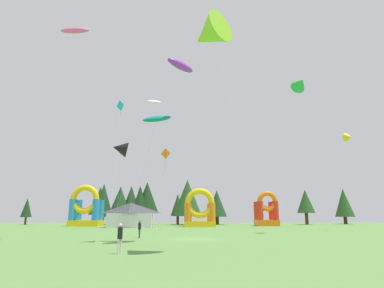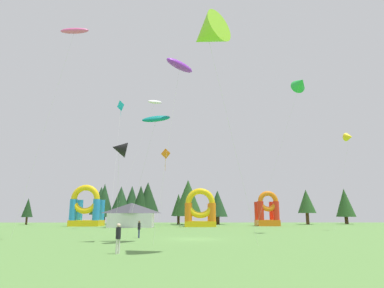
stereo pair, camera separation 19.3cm
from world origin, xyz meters
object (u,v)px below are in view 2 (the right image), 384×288
at_px(kite_orange_diamond, 165,155).
at_px(kite_green_delta, 300,83).
at_px(kite_white_parafoil, 155,102).
at_px(kite_lime_delta, 207,34).
at_px(kite_pink_parafoil, 75,31).
at_px(inflatable_yellow_castle, 87,211).
at_px(kite_cyan_diamond, 121,107).
at_px(festival_tent, 131,215).
at_px(kite_teal_parafoil, 156,119).
at_px(kite_black_delta, 119,149).
at_px(person_midfield, 139,228).
at_px(inflatable_orange_dome, 200,213).
at_px(inflatable_blue_arch, 267,213).
at_px(person_far_side, 118,236).
at_px(kite_purple_parafoil, 180,66).
at_px(kite_yellow_delta, 349,137).

xyz_separation_m(kite_orange_diamond, kite_green_delta, (17.44, -5.40, 8.29)).
bearing_deg(kite_white_parafoil, kite_lime_delta, -78.83).
bearing_deg(kite_pink_parafoil, inflatable_yellow_castle, 103.23).
relative_size(kite_cyan_diamond, festival_tent, 2.74).
bearing_deg(kite_teal_parafoil, kite_black_delta, -170.13).
bearing_deg(inflatable_yellow_castle, kite_cyan_diamond, -53.83).
xyz_separation_m(person_midfield, inflatable_yellow_castle, (-14.60, 31.18, 1.91)).
distance_m(inflatable_orange_dome, inflatable_blue_arch, 13.56).
height_order(person_far_side, festival_tent, festival_tent).
height_order(kite_purple_parafoil, inflatable_orange_dome, kite_purple_parafoil).
height_order(kite_teal_parafoil, festival_tent, kite_teal_parafoil).
bearing_deg(person_midfield, kite_yellow_delta, 120.34).
height_order(kite_cyan_diamond, person_far_side, kite_cyan_diamond).
relative_size(kite_purple_parafoil, kite_green_delta, 0.80).
bearing_deg(person_midfield, kite_purple_parafoil, 39.73).
relative_size(person_far_side, festival_tent, 0.23).
bearing_deg(inflatable_yellow_castle, kite_black_delta, -69.50).
height_order(kite_orange_diamond, kite_yellow_delta, kite_yellow_delta).
distance_m(kite_green_delta, person_far_side, 32.10).
bearing_deg(kite_cyan_diamond, inflatable_blue_arch, 24.71).
bearing_deg(inflatable_blue_arch, kite_green_delta, -91.82).
xyz_separation_m(kite_teal_parafoil, kite_cyan_diamond, (-8.37, 24.26, 9.18)).
bearing_deg(kite_yellow_delta, kite_purple_parafoil, -140.90).
relative_size(kite_teal_parafoil, kite_lime_delta, 0.72).
bearing_deg(inflatable_blue_arch, kite_black_delta, -119.51).
relative_size(kite_cyan_diamond, person_far_side, 12.16).
bearing_deg(kite_cyan_diamond, festival_tent, 74.28).
relative_size(kite_teal_parafoil, kite_green_delta, 0.57).
xyz_separation_m(kite_purple_parafoil, inflatable_orange_dome, (2.77, 33.60, -12.50)).
distance_m(kite_white_parafoil, festival_tent, 21.48).
relative_size(kite_cyan_diamond, inflatable_yellow_castle, 2.69).
height_order(kite_teal_parafoil, kite_lime_delta, kite_lime_delta).
distance_m(kite_black_delta, kite_purple_parafoil, 8.95).
bearing_deg(kite_teal_parafoil, kite_purple_parafoil, -30.30).
height_order(kite_lime_delta, kite_purple_parafoil, kite_purple_parafoil).
height_order(kite_lime_delta, person_midfield, kite_lime_delta).
bearing_deg(festival_tent, kite_purple_parafoil, -73.51).
relative_size(kite_orange_diamond, inflatable_orange_dome, 1.60).
bearing_deg(kite_white_parafoil, kite_green_delta, -44.83).
xyz_separation_m(kite_pink_parafoil, inflatable_blue_arch, (26.37, 34.52, -17.65)).
bearing_deg(kite_purple_parafoil, kite_green_delta, 39.85).
height_order(kite_orange_diamond, festival_tent, kite_orange_diamond).
xyz_separation_m(kite_cyan_diamond, kite_yellow_delta, (34.44, -6.00, -6.50)).
distance_m(kite_white_parafoil, inflatable_blue_arch, 30.19).
height_order(kite_white_parafoil, inflatable_orange_dome, kite_white_parafoil).
distance_m(kite_pink_parafoil, kite_white_parafoil, 30.58).
distance_m(kite_pink_parafoil, person_far_side, 23.00).
bearing_deg(kite_teal_parafoil, kite_yellow_delta, 35.01).
bearing_deg(kite_pink_parafoil, kite_purple_parafoil, -15.93).
bearing_deg(inflatable_blue_arch, kite_lime_delta, -107.19).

